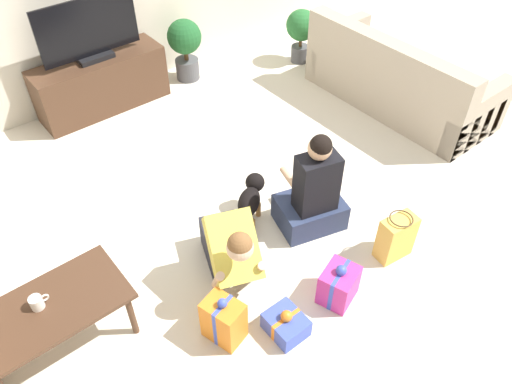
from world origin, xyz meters
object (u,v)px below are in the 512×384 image
at_px(gift_box_a, 224,320).
at_px(gift_bag_a, 396,237).
at_px(tv_console, 101,84).
at_px(person_sitting, 313,195).
at_px(gift_box_c, 286,324).
at_px(potted_plant_back_right, 185,44).
at_px(tv, 89,33).
at_px(dog, 251,197).
at_px(sofa_right, 398,81).
at_px(potted_plant_corner_right, 301,30).
at_px(coffee_table, 50,312).
at_px(person_kneeling, 230,248).
at_px(gift_box_b, 339,285).
at_px(mug, 37,302).

height_order(gift_box_a, gift_bag_a, gift_bag_a).
xyz_separation_m(tv_console, person_sitting, (0.51, -2.68, 0.04)).
bearing_deg(tv_console, gift_bag_a, -76.66).
bearing_deg(gift_box_c, potted_plant_back_right, 67.47).
bearing_deg(gift_box_c, tv_console, 84.51).
bearing_deg(tv, dog, -85.66).
distance_m(tv_console, gift_box_a, 3.14).
height_order(sofa_right, potted_plant_corner_right, sofa_right).
relative_size(sofa_right, potted_plant_back_right, 2.84).
relative_size(coffee_table, tv, 0.93).
height_order(potted_plant_corner_right, person_kneeling, person_kneeling).
bearing_deg(potted_plant_corner_right, person_sitting, -130.86).
distance_m(person_sitting, dog, 0.51).
bearing_deg(sofa_right, potted_plant_corner_right, 6.04).
distance_m(gift_box_b, gift_bag_a, 0.63).
relative_size(dog, gift_box_b, 1.26).
relative_size(person_kneeling, gift_box_a, 2.02).
bearing_deg(tv, gift_box_a, -102.15).
distance_m(tv, potted_plant_corner_right, 2.44).
bearing_deg(gift_box_b, mug, 152.30).
distance_m(coffee_table, tv_console, 2.90).
relative_size(potted_plant_corner_right, gift_box_b, 1.87).
bearing_deg(gift_box_a, person_sitting, 18.29).
bearing_deg(gift_bag_a, potted_plant_corner_right, 60.65).
bearing_deg(tv, potted_plant_corner_right, -13.83).
height_order(gift_box_c, gift_bag_a, gift_bag_a).
relative_size(person_sitting, gift_box_c, 3.40).
bearing_deg(gift_box_a, potted_plant_back_right, 60.69).
bearing_deg(coffee_table, tv, 57.99).
bearing_deg(potted_plant_corner_right, potted_plant_back_right, 158.03).
relative_size(person_kneeling, gift_box_b, 2.36).
distance_m(potted_plant_back_right, gift_box_a, 3.47).
xyz_separation_m(gift_box_b, gift_box_c, (-0.48, 0.02, -0.06)).
xyz_separation_m(tv, gift_box_c, (-0.32, -3.31, -0.77)).
xyz_separation_m(sofa_right, tv_console, (-2.48, 1.94, -0.00)).
bearing_deg(sofa_right, gift_box_a, 109.84).
bearing_deg(sofa_right, tv, 51.99).
bearing_deg(tv_console, coffee_table, -122.01).
bearing_deg(gift_box_c, person_kneeling, 90.65).
height_order(gift_bag_a, mug, mug).
bearing_deg(gift_box_c, person_sitting, 37.14).
bearing_deg(gift_box_c, gift_box_a, 144.90).
bearing_deg(coffee_table, gift_bag_a, -20.39).
bearing_deg(person_kneeling, gift_box_b, -30.95).
height_order(potted_plant_back_right, gift_bag_a, potted_plant_back_right).
relative_size(sofa_right, gift_box_c, 7.34).
relative_size(potted_plant_corner_right, dog, 1.48).
bearing_deg(person_kneeling, tv_console, 104.85).
distance_m(potted_plant_corner_right, gift_box_c, 3.82).
distance_m(potted_plant_back_right, gift_bag_a, 3.29).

